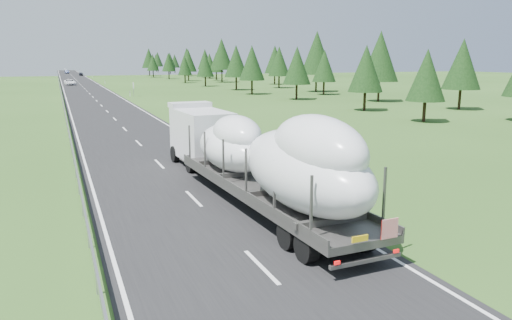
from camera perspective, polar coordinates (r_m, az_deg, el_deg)
name	(u,v)px	position (r m, az deg, el deg)	size (l,w,h in m)	color
ground	(261,267)	(17.29, 0.61, -12.16)	(400.00, 400.00, 0.00)	#284A18
road_surface	(87,91)	(115.01, -18.79, 7.50)	(10.00, 400.00, 0.02)	black
guardrail	(60,89)	(114.76, -21.46, 7.60)	(0.10, 400.00, 0.76)	slate
marker_posts	(98,78)	(170.22, -17.64, 8.88)	(0.13, 350.08, 1.00)	silver
highway_sign	(133,87)	(95.70, -13.83, 8.16)	(0.08, 0.90, 2.60)	slate
tree_line_right	(268,59)	(117.03, 1.39, 11.43)	(26.39, 284.00, 12.59)	black
boat_truck	(254,152)	(23.81, -0.24, 0.90)	(3.81, 21.78, 4.94)	silver
distant_van	(70,82)	(140.85, -20.47, 8.34)	(2.56, 5.54, 1.54)	white
distant_car_dark	(81,74)	(214.35, -19.37, 9.25)	(1.62, 4.02, 1.37)	black
distant_car_blue	(67,72)	(246.73, -20.79, 9.40)	(1.62, 4.65, 1.53)	#162140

